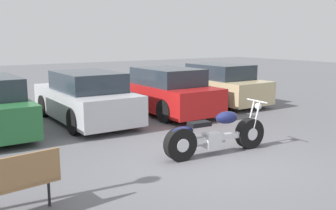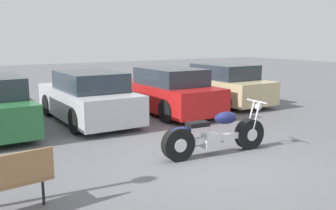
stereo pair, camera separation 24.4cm
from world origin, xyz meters
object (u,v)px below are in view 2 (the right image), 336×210
object	(u,v)px
parked_car_silver	(88,98)
parked_car_champagne	(220,85)
parked_car_red	(167,92)
motorcycle	(214,135)

from	to	relation	value
parked_car_silver	parked_car_champagne	xyz separation A→B (m)	(5.18, 0.33, 0.00)
parked_car_silver	parked_car_red	distance (m)	2.60
motorcycle	parked_car_champagne	size ratio (longest dim) A/B	0.57
parked_car_champagne	parked_car_red	bearing A→B (deg)	-169.80
motorcycle	parked_car_silver	size ratio (longest dim) A/B	0.57
motorcycle	parked_car_red	size ratio (longest dim) A/B	0.57
parked_car_champagne	motorcycle	bearing A→B (deg)	-131.13
parked_car_silver	parked_car_red	xyz separation A→B (m)	(2.59, -0.14, 0.00)
motorcycle	parked_car_champagne	bearing A→B (deg)	48.87
parked_car_red	parked_car_champagne	xyz separation A→B (m)	(2.59, 0.47, 0.00)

